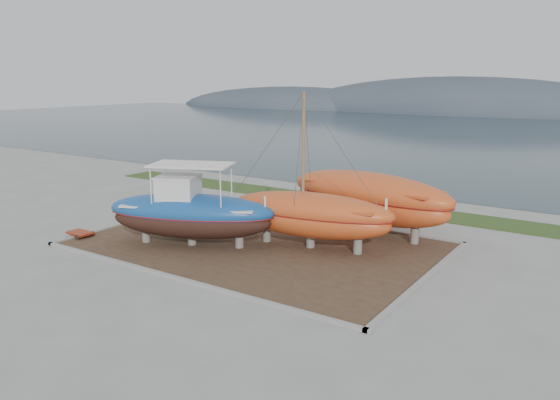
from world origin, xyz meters
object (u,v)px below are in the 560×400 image
Objects in this scene: orange_bare_hull at (368,204)px; orange_sailboat at (311,172)px; white_dinghy at (205,216)px; blue_caique at (191,205)px; red_trailer at (80,235)px.

orange_sailboat is at bearing -98.87° from orange_bare_hull.
orange_sailboat is (7.54, -0.32, 3.41)m from white_dinghy.
orange_bare_hull is at bearing 63.04° from orange_sailboat.
orange_bare_hull is (6.75, 7.18, -0.47)m from blue_caique.
white_dinghy is 8.28m from orange_sailboat.
orange_sailboat reaches higher than white_dinghy.
blue_caique reaches higher than orange_bare_hull.
orange_sailboat reaches higher than blue_caique.
blue_caique reaches higher than red_trailer.
orange_sailboat is 4.87m from orange_bare_hull.
blue_caique is at bearing -159.52° from orange_sailboat.
white_dinghy is 1.73× the size of red_trailer.
red_trailer is at bearing 177.74° from blue_caique.
blue_caique is 2.44× the size of white_dinghy.
white_dinghy reaches higher than red_trailer.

